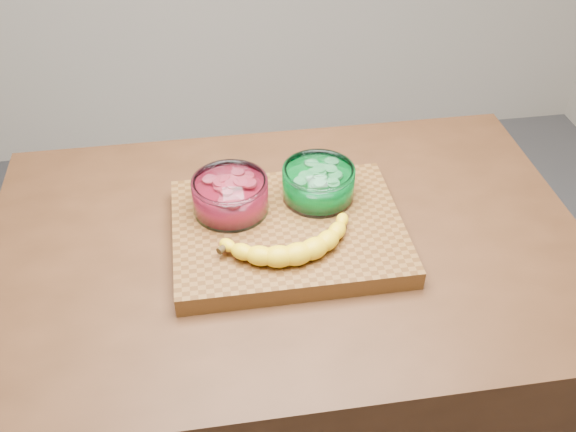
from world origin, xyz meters
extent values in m
cube|color=#492A16|center=(0.00, 0.00, 0.45)|extent=(1.20, 0.80, 0.90)
cube|color=brown|center=(0.00, 0.00, 0.92)|extent=(0.45, 0.35, 0.04)
cylinder|color=white|center=(-0.11, 0.06, 0.98)|extent=(0.15, 0.15, 0.07)
cylinder|color=red|center=(-0.11, 0.06, 0.97)|extent=(0.13, 0.13, 0.04)
cylinder|color=#F34D63|center=(-0.11, 0.06, 0.99)|extent=(0.12, 0.12, 0.02)
cylinder|color=white|center=(0.07, 0.08, 0.97)|extent=(0.15, 0.15, 0.07)
cylinder|color=#008F27|center=(0.07, 0.08, 0.96)|extent=(0.13, 0.13, 0.04)
cylinder|color=#68DD7C|center=(0.07, 0.08, 0.99)|extent=(0.12, 0.12, 0.02)
camera|label=1|loc=(-0.15, -0.95, 1.76)|focal=40.00mm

